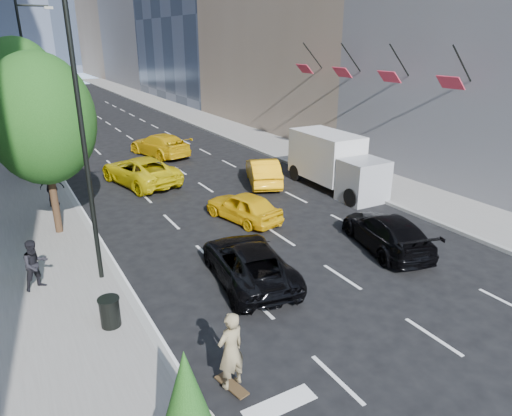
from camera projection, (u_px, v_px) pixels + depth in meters
ground at (320, 284)px, 15.82m from camera, size 160.00×160.00×0.00m
sidewalk_right at (215, 124)px, 44.83m from camera, size 4.00×120.00×0.15m
lamp_near at (86, 114)px, 14.09m from camera, size 2.13×0.22×10.00m
lamp_far at (31, 75)px, 28.72m from camera, size 2.13×0.22×10.00m
tree_near at (41, 120)px, 18.04m from camera, size 4.20×4.20×7.46m
tree_mid at (20, 88)px, 26.04m from camera, size 4.50×4.50×7.99m
tree_far at (10, 82)px, 36.85m from camera, size 3.90×3.90×6.92m
traffic_signal at (15, 80)px, 43.86m from camera, size 2.48×0.53×5.20m
facade_flags at (366, 71)px, 26.73m from camera, size 1.85×13.30×2.05m
skateboarder at (231, 355)px, 10.72m from camera, size 0.82×0.63×2.01m
black_sedan_lincoln at (248, 262)px, 15.84m from camera, size 3.12×5.36×1.40m
black_sedan_mercedes at (386, 232)px, 18.27m from camera, size 3.22×5.29×1.43m
taxi_a at (243, 207)px, 21.09m from camera, size 2.56×4.31×1.37m
taxi_b at (263, 171)px, 26.40m from camera, size 3.28×4.88×1.52m
taxi_c at (140, 171)px, 26.38m from camera, size 3.84×6.19×1.60m
taxi_d at (160, 145)px, 32.76m from camera, size 3.56×5.87×1.59m
city_bus at (56, 128)px, 35.17m from camera, size 4.11×10.95×2.98m
box_truck at (335, 162)px, 25.29m from camera, size 2.45×6.40×3.03m
pedestrian_a at (35, 265)px, 14.98m from camera, size 1.02×0.91×1.74m
pedestrian_b at (52, 187)px, 22.40m from camera, size 1.22×0.84×1.92m
trash_can at (110, 313)px, 13.14m from camera, size 0.57×0.57×0.86m
planter_shrub at (187, 411)px, 8.62m from camera, size 1.09×1.09×2.62m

